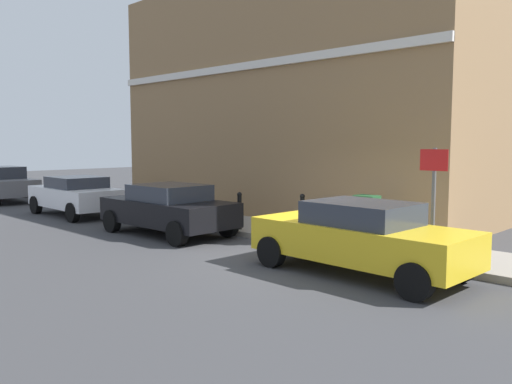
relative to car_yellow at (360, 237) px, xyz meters
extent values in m
plane|color=#38383A|center=(0.19, 1.77, -0.75)|extent=(80.00, 80.00, 0.00)
cube|color=gray|center=(2.28, 7.77, -0.67)|extent=(2.21, 30.00, 0.15)
cube|color=olive|center=(6.45, 6.54, 3.30)|extent=(6.14, 13.56, 8.10)
cube|color=silver|center=(3.35, 6.54, 4.24)|extent=(0.12, 13.56, 0.24)
cube|color=gold|center=(0.00, 0.01, -0.09)|extent=(1.83, 4.37, 0.67)
cube|color=#2D333D|center=(0.00, -0.03, 0.45)|extent=(1.56, 1.99, 0.45)
cylinder|color=black|center=(-0.75, 1.64, -0.43)|extent=(0.24, 0.65, 0.64)
cylinder|color=black|center=(0.85, 1.59, -0.43)|extent=(0.24, 0.65, 0.64)
cylinder|color=black|center=(-0.85, -1.58, -0.43)|extent=(0.24, 0.65, 0.64)
cylinder|color=black|center=(0.75, -1.63, -0.43)|extent=(0.24, 0.65, 0.64)
cube|color=black|center=(0.04, 6.26, -0.10)|extent=(1.89, 4.11, 0.65)
cube|color=#2D333D|center=(0.04, 6.19, 0.43)|extent=(1.64, 1.94, 0.45)
cylinder|color=black|center=(-0.85, 7.74, -0.43)|extent=(0.23, 0.64, 0.64)
cylinder|color=black|center=(0.89, 7.76, -0.43)|extent=(0.23, 0.64, 0.64)
cylinder|color=black|center=(-0.81, 4.76, -0.43)|extent=(0.23, 0.64, 0.64)
cylinder|color=black|center=(0.93, 4.78, -0.43)|extent=(0.23, 0.64, 0.64)
cube|color=silver|center=(0.08, 11.70, -0.09)|extent=(1.83, 4.02, 0.67)
cube|color=#2D333D|center=(0.08, 11.63, 0.42)|extent=(1.59, 1.87, 0.40)
cylinder|color=black|center=(-0.73, 13.17, -0.43)|extent=(0.23, 0.64, 0.64)
cylinder|color=black|center=(0.94, 13.14, -0.43)|extent=(0.23, 0.64, 0.64)
cylinder|color=black|center=(-0.78, 10.27, -0.43)|extent=(0.23, 0.64, 0.64)
cylinder|color=black|center=(0.89, 10.24, -0.43)|extent=(0.23, 0.64, 0.64)
cube|color=slate|center=(-0.10, 18.24, -0.08)|extent=(1.78, 4.32, 0.68)
cube|color=#2D333D|center=(-0.10, 18.23, 0.50)|extent=(1.54, 1.93, 0.53)
cylinder|color=black|center=(0.68, 19.85, -0.43)|extent=(0.23, 0.64, 0.64)
cylinder|color=black|center=(0.73, 16.66, -0.43)|extent=(0.23, 0.64, 0.64)
cube|color=#1E4C28|center=(2.18, 1.24, -0.02)|extent=(0.40, 0.55, 1.15)
cube|color=#333333|center=(2.18, 1.24, -0.56)|extent=(0.46, 0.61, 0.08)
cylinder|color=black|center=(2.28, 3.30, -0.12)|extent=(0.12, 0.12, 0.95)
sphere|color=black|center=(2.28, 3.30, 0.37)|extent=(0.14, 0.14, 0.14)
cylinder|color=black|center=(1.43, 4.84, -0.12)|extent=(0.12, 0.12, 0.95)
sphere|color=black|center=(1.43, 4.84, 0.37)|extent=(0.14, 0.14, 0.14)
cylinder|color=#59595B|center=(1.66, -0.67, 0.55)|extent=(0.08, 0.08, 2.30)
cube|color=white|center=(1.64, -0.67, 1.45)|extent=(0.03, 0.56, 0.40)
cube|color=red|center=(1.62, -0.67, 1.45)|extent=(0.01, 0.60, 0.44)
camera|label=1|loc=(-8.52, -5.46, 1.81)|focal=36.48mm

